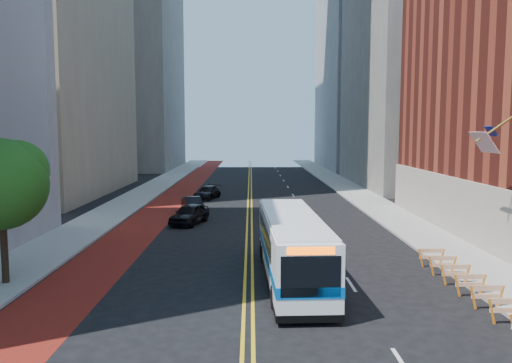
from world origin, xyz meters
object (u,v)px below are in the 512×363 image
Objects in this scene: car_c at (208,192)px; car_b at (193,205)px; car_a at (189,214)px; transit_bus at (292,246)px; street_tree at (2,181)px.

car_b is at bearing -77.14° from car_c.
car_a is 1.10× the size of car_b.
transit_bus is at bearing -87.47° from car_b.
car_a is 5.29m from car_b.
car_c is at bearing 76.98° from street_tree.
transit_bus is (13.31, 0.69, -3.25)m from street_tree.
transit_bus reaches higher than car_b.
street_tree is 30.42m from car_c.
street_tree is 1.49× the size of car_c.
car_a is at bearing -74.53° from car_c.
car_a is at bearing 66.45° from street_tree.
car_c is (-6.53, 28.66, -1.01)m from transit_bus.
car_c is at bearing 69.64° from car_b.
car_a is 14.17m from car_c.
car_b is 0.91× the size of car_c.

